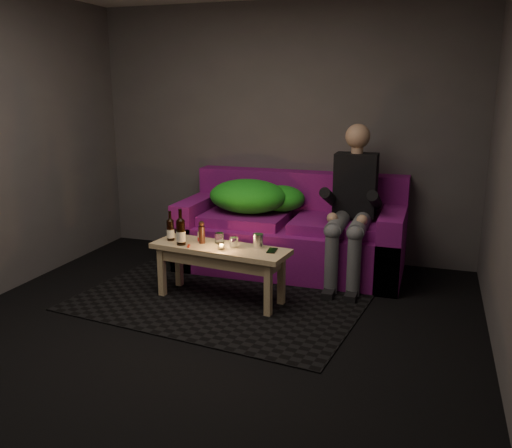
{
  "coord_description": "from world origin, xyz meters",
  "views": [
    {
      "loc": [
        1.52,
        -3.21,
        1.76
      ],
      "look_at": [
        -0.01,
        1.43,
        0.52
      ],
      "focal_mm": 38.0,
      "sensor_mm": 36.0,
      "label": 1
    }
  ],
  "objects_px": {
    "person": "(352,202)",
    "beer_bottle_a": "(170,230)",
    "beer_bottle_b": "(181,232)",
    "sofa": "(292,235)",
    "coffee_table": "(220,256)",
    "steel_cup": "(258,241)"
  },
  "relations": [
    {
      "from": "person",
      "to": "coffee_table",
      "type": "relative_size",
      "value": 1.19
    },
    {
      "from": "beer_bottle_a",
      "to": "person",
      "type": "bearing_deg",
      "value": 29.96
    },
    {
      "from": "beer_bottle_b",
      "to": "coffee_table",
      "type": "bearing_deg",
      "value": 10.47
    },
    {
      "from": "person",
      "to": "beer_bottle_b",
      "type": "distance_m",
      "value": 1.58
    },
    {
      "from": "person",
      "to": "steel_cup",
      "type": "distance_m",
      "value": 1.04
    },
    {
      "from": "coffee_table",
      "to": "beer_bottle_a",
      "type": "bearing_deg",
      "value": 175.81
    },
    {
      "from": "coffee_table",
      "to": "beer_bottle_a",
      "type": "distance_m",
      "value": 0.5
    },
    {
      "from": "beer_bottle_b",
      "to": "beer_bottle_a",
      "type": "bearing_deg",
      "value": 146.74
    },
    {
      "from": "coffee_table",
      "to": "beer_bottle_a",
      "type": "height_order",
      "value": "beer_bottle_a"
    },
    {
      "from": "person",
      "to": "steel_cup",
      "type": "bearing_deg",
      "value": -128.59
    },
    {
      "from": "coffee_table",
      "to": "steel_cup",
      "type": "xyz_separation_m",
      "value": [
        0.32,
        0.06,
        0.14
      ]
    },
    {
      "from": "sofa",
      "to": "coffee_table",
      "type": "relative_size",
      "value": 1.78
    },
    {
      "from": "person",
      "to": "sofa",
      "type": "bearing_deg",
      "value": 163.76
    },
    {
      "from": "sofa",
      "to": "beer_bottle_b",
      "type": "bearing_deg",
      "value": -121.84
    },
    {
      "from": "coffee_table",
      "to": "beer_bottle_b",
      "type": "relative_size",
      "value": 3.95
    },
    {
      "from": "sofa",
      "to": "beer_bottle_a",
      "type": "relative_size",
      "value": 8.36
    },
    {
      "from": "sofa",
      "to": "person",
      "type": "xyz_separation_m",
      "value": [
        0.6,
        -0.18,
        0.41
      ]
    },
    {
      "from": "beer_bottle_b",
      "to": "person",
      "type": "bearing_deg",
      "value": 35.57
    },
    {
      "from": "sofa",
      "to": "beer_bottle_a",
      "type": "bearing_deg",
      "value": -129.5
    },
    {
      "from": "person",
      "to": "beer_bottle_a",
      "type": "relative_size",
      "value": 5.58
    },
    {
      "from": "coffee_table",
      "to": "steel_cup",
      "type": "bearing_deg",
      "value": 9.99
    },
    {
      "from": "person",
      "to": "beer_bottle_a",
      "type": "height_order",
      "value": "person"
    }
  ]
}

